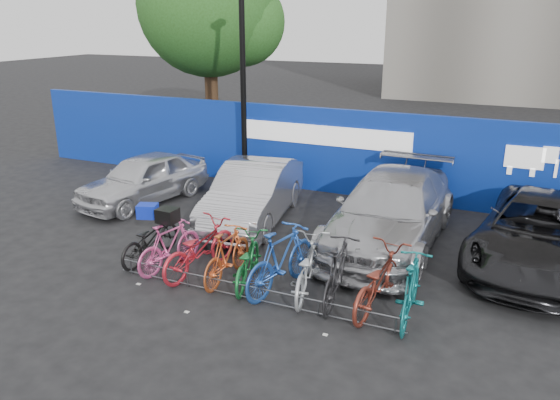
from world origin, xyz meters
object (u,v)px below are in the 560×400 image
Objects in this scene: car_3 at (541,233)px; bike_5 at (281,259)px; bike_rack at (250,292)px; bike_2 at (199,248)px; car_1 at (253,193)px; car_0 at (143,178)px; bike_6 at (306,267)px; lamppost at (243,74)px; bike_0 at (150,239)px; bike_4 at (247,261)px; car_2 at (391,211)px; bike_3 at (227,255)px; tree at (214,8)px; bike_1 at (170,246)px; bike_8 at (378,280)px; bike_7 at (338,272)px; bike_9 at (411,289)px.

bike_5 is at bearing -136.35° from car_3.
bike_rack is 2.80× the size of bike_2.
car_1 is 3.65m from bike_5.
bike_6 is at bearing -15.69° from car_0.
bike_0 is (0.54, -5.28, -2.81)m from lamppost.
bike_2 reaches higher than bike_4.
car_2 is 3.00m from bike_6.
car_3 reaches higher than bike_rack.
bike_rack is at bearing 143.69° from bike_3.
bike_3 is (6.03, -10.10, -4.55)m from tree.
bike_1 is 2.84m from bike_6.
car_1 reaches higher than bike_1.
car_0 is at bearing -14.85° from bike_8.
car_1 is 4.35m from bike_7.
bike_4 is 0.91× the size of bike_6.
bike_1 is at bearing 14.88° from bike_5.
car_3 is 4.46m from bike_7.
car_2 is at bearing -9.81° from car_1.
car_1 is 2.30× the size of bike_7.
bike_3 is at bearing -6.26° from bike_6.
car_2 reaches higher than car_3.
bike_2 reaches higher than bike_rack.
bike_2 is (0.64, 0.08, 0.03)m from bike_1.
bike_8 is (-2.54, -3.01, -0.16)m from car_3.
bike_9 reaches higher than bike_rack.
car_1 is 3.04m from bike_0.
car_2 is at bearing -73.70° from bike_9.
bike_1 is (4.74, -10.14, -4.57)m from tree.
bike_2 is at bearing -3.92° from bike_9.
tree is at bearing -54.08° from bike_7.
bike_2 is 1.03× the size of bike_6.
bike_6 is at bearing -53.02° from lamppost.
bike_7 is at bearing -7.12° from bike_9.
bike_8 is (2.48, 0.08, 0.07)m from bike_4.
bike_1 is 0.90× the size of bike_9.
bike_3 is (-0.75, 0.56, 0.36)m from bike_rack.
car_1 is at bearing -179.85° from car_2.
tree is at bearing -41.92° from bike_5.
tree reaches higher than car_0.
bike_3 is at bearing -3.39° from bike_9.
bike_4 is at bearing -123.10° from car_2.
bike_9 reaches higher than bike_4.
car_3 is 3.02× the size of bike_1.
bike_1 is (0.63, -0.20, 0.03)m from bike_0.
car_2 reaches higher than bike_4.
lamppost reaches higher than bike_rack.
bike_9 is at bearing -169.29° from bike_5.
tree is at bearing 116.76° from car_1.
bike_1 is 4.17m from bike_8.
tree is 2.03× the size of car_0.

